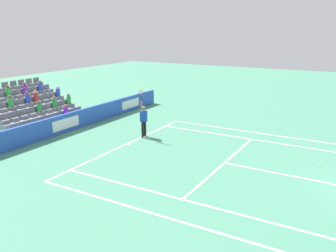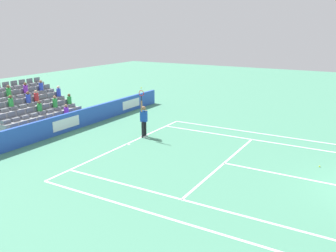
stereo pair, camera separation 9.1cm
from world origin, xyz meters
TOP-DOWN VIEW (x-y plane):
  - line_baseline at (0.00, -11.89)m, footprint 10.97×0.10m
  - line_service at (0.00, -6.40)m, footprint 8.23×0.10m
  - line_centre_service at (0.00, -3.20)m, footprint 0.10×6.40m
  - line_singles_sideline_left at (4.12, -5.95)m, footprint 0.10×11.89m
  - line_singles_sideline_right at (-4.12, -5.95)m, footprint 0.10×11.89m
  - line_doubles_sideline_left at (5.49, -5.95)m, footprint 0.10×11.89m
  - line_doubles_sideline_right at (-5.49, -5.95)m, footprint 0.10×11.89m
  - line_centre_mark at (0.00, -11.79)m, footprint 0.10×0.20m
  - sponsor_barrier at (0.00, -16.34)m, footprint 19.35×0.22m
  - tennis_player at (-1.51, -11.80)m, footprint 0.53×0.38m
  - stadium_stand at (-0.01, -19.91)m, footprint 5.58×4.75m
  - loose_tennis_ball at (-1.68, -2.58)m, footprint 0.07×0.07m

SIDE VIEW (x-z plane):
  - line_baseline at x=0.00m, z-range 0.00..0.01m
  - line_service at x=0.00m, z-range 0.00..0.01m
  - line_centre_service at x=0.00m, z-range 0.00..0.01m
  - line_singles_sideline_left at x=4.12m, z-range 0.00..0.01m
  - line_singles_sideline_right at x=-4.12m, z-range 0.00..0.01m
  - line_doubles_sideline_left at x=5.49m, z-range 0.00..0.01m
  - line_doubles_sideline_right at x=-5.49m, z-range 0.00..0.01m
  - line_centre_mark at x=0.00m, z-range 0.00..0.01m
  - loose_tennis_ball at x=-1.68m, z-range 0.00..0.07m
  - sponsor_barrier at x=0.00m, z-range 0.00..1.09m
  - stadium_stand at x=-0.01m, z-range -0.64..2.29m
  - tennis_player at x=-1.51m, z-range -0.43..2.42m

